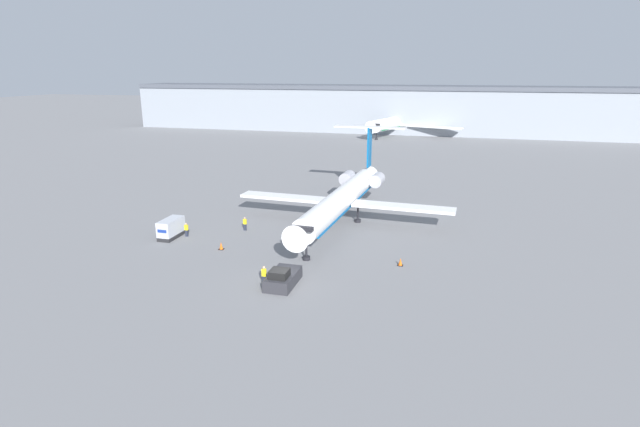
# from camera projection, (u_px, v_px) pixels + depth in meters

# --- Properties ---
(ground_plane) EXTENTS (600.00, 600.00, 0.00)m
(ground_plane) POSITION_uv_depth(u_px,v_px,m) (282.00, 288.00, 45.12)
(ground_plane) COLOR slate
(terminal_building) EXTENTS (180.00, 16.80, 14.29)m
(terminal_building) POSITION_uv_depth(u_px,v_px,m) (410.00, 109.00, 154.34)
(terminal_building) COLOR #8C939E
(terminal_building) RESTS_ON ground
(airplane_main) EXTENTS (28.11, 32.81, 10.79)m
(airplane_main) POSITION_uv_depth(u_px,v_px,m) (343.00, 197.00, 63.47)
(airplane_main) COLOR white
(airplane_main) RESTS_ON ground
(pushback_tug) EXTENTS (2.33, 4.56, 1.84)m
(pushback_tug) POSITION_uv_depth(u_px,v_px,m) (283.00, 278.00, 45.56)
(pushback_tug) COLOR #2D2D33
(pushback_tug) RESTS_ON ground
(luggage_cart) EXTENTS (1.60, 3.76, 2.23)m
(luggage_cart) POSITION_uv_depth(u_px,v_px,m) (171.00, 228.00, 58.37)
(luggage_cart) COLOR #232326
(luggage_cart) RESTS_ON ground
(worker_near_tug) EXTENTS (0.40, 0.26, 1.84)m
(worker_near_tug) POSITION_uv_depth(u_px,v_px,m) (264.00, 275.00, 45.45)
(worker_near_tug) COLOR #232838
(worker_near_tug) RESTS_ON ground
(worker_by_wing) EXTENTS (0.40, 0.24, 1.67)m
(worker_by_wing) POSITION_uv_depth(u_px,v_px,m) (245.00, 224.00, 61.01)
(worker_by_wing) COLOR #232838
(worker_by_wing) RESTS_ON ground
(worker_on_apron) EXTENTS (0.40, 0.24, 1.66)m
(worker_on_apron) POSITION_uv_depth(u_px,v_px,m) (186.00, 229.00, 58.79)
(worker_on_apron) COLOR #232838
(worker_on_apron) RESTS_ON ground
(traffic_cone_left) EXTENTS (0.56, 0.56, 0.84)m
(traffic_cone_left) POSITION_uv_depth(u_px,v_px,m) (221.00, 246.00, 54.65)
(traffic_cone_left) COLOR black
(traffic_cone_left) RESTS_ON ground
(traffic_cone_right) EXTENTS (0.56, 0.56, 0.77)m
(traffic_cone_right) POSITION_uv_depth(u_px,v_px,m) (400.00, 262.00, 50.16)
(traffic_cone_right) COLOR black
(traffic_cone_right) RESTS_ON ground
(airplane_parked_far_left) EXTENTS (38.67, 33.82, 10.65)m
(airplane_parked_far_left) POSITION_uv_depth(u_px,v_px,m) (397.00, 122.00, 150.07)
(airplane_parked_far_left) COLOR white
(airplane_parked_far_left) RESTS_ON ground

